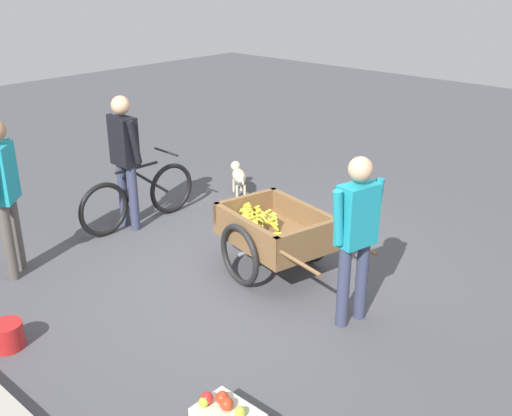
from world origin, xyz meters
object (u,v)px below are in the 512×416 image
(cyclist_person, at_px, (124,151))
(bystander_person, at_px, (3,185))
(fruit_cart, at_px, (273,233))
(dog, at_px, (239,175))
(plastic_bucket, at_px, (7,335))
(vendor_person, at_px, (356,228))
(bicycle, at_px, (139,197))

(cyclist_person, relative_size, bystander_person, 0.99)
(fruit_cart, xyz_separation_m, bystander_person, (1.94, 1.84, 0.55))
(dog, relative_size, bystander_person, 0.34)
(plastic_bucket, bearing_deg, dog, -74.42)
(vendor_person, height_order, dog, vendor_person)
(vendor_person, height_order, bicycle, vendor_person)
(cyclist_person, bearing_deg, dog, -95.90)
(fruit_cart, xyz_separation_m, plastic_bucket, (0.77, 2.52, -0.33))
(bicycle, relative_size, plastic_bucket, 6.12)
(vendor_person, relative_size, dog, 2.74)
(cyclist_person, bearing_deg, bicycle, -92.15)
(bicycle, height_order, cyclist_person, cyclist_person)
(fruit_cart, xyz_separation_m, bicycle, (2.04, 0.16, -0.09))
(cyclist_person, bearing_deg, plastic_bucket, 120.04)
(plastic_bucket, xyz_separation_m, bystander_person, (1.17, -0.69, 0.87))
(cyclist_person, distance_m, bystander_person, 1.53)
(bicycle, xyz_separation_m, bystander_person, (-0.10, 1.68, 0.64))
(dog, bearing_deg, vendor_person, 151.09)
(dog, xyz_separation_m, plastic_bucket, (-1.10, 3.94, -0.16))
(plastic_bucket, bearing_deg, bicycle, -61.69)
(vendor_person, distance_m, bystander_person, 3.47)
(bicycle, distance_m, plastic_bucket, 2.70)
(bicycle, relative_size, dog, 2.93)
(fruit_cart, bearing_deg, vendor_person, 168.19)
(bystander_person, bearing_deg, cyclist_person, -85.91)
(vendor_person, height_order, plastic_bucket, vendor_person)
(cyclist_person, distance_m, plastic_bucket, 2.70)
(dog, height_order, plastic_bucket, dog)
(bicycle, bearing_deg, dog, -96.26)
(cyclist_person, bearing_deg, bystander_person, 94.09)
(vendor_person, relative_size, bystander_person, 0.95)
(fruit_cart, bearing_deg, bystander_person, 43.46)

